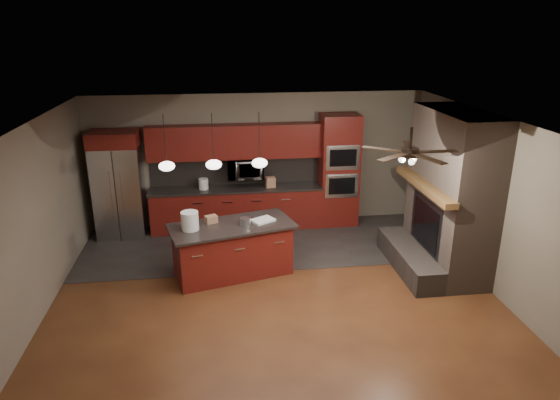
{
  "coord_description": "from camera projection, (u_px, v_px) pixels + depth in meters",
  "views": [
    {
      "loc": [
        -0.83,
        -7.21,
        4.12
      ],
      "look_at": [
        0.18,
        0.6,
        1.33
      ],
      "focal_mm": 32.0,
      "sensor_mm": 36.0,
      "label": 1
    }
  ],
  "objects": [
    {
      "name": "paint_can",
      "position": [
        245.0,
        221.0,
        8.39
      ],
      "size": [
        0.2,
        0.2,
        0.12
      ],
      "primitive_type": "cylinder",
      "rotation": [
        0.0,
        0.0,
        -0.11
      ],
      "color": "#A7A8AC",
      "rests_on": "kitchen_island"
    },
    {
      "name": "ceiling",
      "position": [
        273.0,
        120.0,
        7.28
      ],
      "size": [
        7.0,
        6.0,
        0.02
      ],
      "primitive_type": "cube",
      "color": "white",
      "rests_on": "back_wall"
    },
    {
      "name": "pendant_right",
      "position": [
        260.0,
        163.0,
        8.2
      ],
      "size": [
        0.26,
        0.26,
        0.92
      ],
      "color": "black",
      "rests_on": "ceiling"
    },
    {
      "name": "refrigerator",
      "position": [
        119.0,
        185.0,
        9.96
      ],
      "size": [
        0.94,
        0.75,
        2.17
      ],
      "color": "silver",
      "rests_on": "ground"
    },
    {
      "name": "slate_tile_patch",
      "position": [
        264.0,
        243.0,
        9.9
      ],
      "size": [
        7.0,
        2.4,
        0.01
      ],
      "primitive_type": "cube",
      "color": "#302D2B",
      "rests_on": "ground"
    },
    {
      "name": "back_cabinetry",
      "position": [
        236.0,
        187.0,
        10.43
      ],
      "size": [
        3.59,
        0.64,
        2.2
      ],
      "color": "maroon",
      "rests_on": "ground"
    },
    {
      "name": "ground",
      "position": [
        274.0,
        289.0,
        8.22
      ],
      "size": [
        7.0,
        7.0,
        0.0
      ],
      "primitive_type": "plane",
      "color": "brown",
      "rests_on": "ground"
    },
    {
      "name": "cardboard_box",
      "position": [
        211.0,
        219.0,
        8.48
      ],
      "size": [
        0.24,
        0.21,
        0.13
      ],
      "primitive_type": "cube",
      "rotation": [
        0.0,
        0.0,
        0.42
      ],
      "color": "#91664B",
      "rests_on": "kitchen_island"
    },
    {
      "name": "fireplace_column",
      "position": [
        447.0,
        199.0,
        8.53
      ],
      "size": [
        1.3,
        2.1,
        2.8
      ],
      "color": "brown",
      "rests_on": "ground"
    },
    {
      "name": "microwave",
      "position": [
        245.0,
        168.0,
        10.32
      ],
      "size": [
        0.73,
        0.41,
        0.5
      ],
      "primitive_type": "imported",
      "color": "silver",
      "rests_on": "back_cabinetry"
    },
    {
      "name": "pendant_left",
      "position": [
        167.0,
        166.0,
        8.02
      ],
      "size": [
        0.26,
        0.26,
        0.92
      ],
      "color": "black",
      "rests_on": "ceiling"
    },
    {
      "name": "white_bucket",
      "position": [
        190.0,
        221.0,
        8.17
      ],
      "size": [
        0.39,
        0.39,
        0.31
      ],
      "primitive_type": "cylinder",
      "rotation": [
        0.0,
        0.0,
        0.51
      ],
      "color": "silver",
      "rests_on": "kitchen_island"
    },
    {
      "name": "kitchen_island",
      "position": [
        233.0,
        249.0,
        8.56
      ],
      "size": [
        2.25,
        1.44,
        0.92
      ],
      "rotation": [
        0.0,
        0.0,
        0.26
      ],
      "color": "maroon",
      "rests_on": "ground"
    },
    {
      "name": "counter_bucket",
      "position": [
        203.0,
        184.0,
        10.27
      ],
      "size": [
        0.21,
        0.21,
        0.22
      ],
      "primitive_type": "cylinder",
      "rotation": [
        0.0,
        0.0,
        0.1
      ],
      "color": "white",
      "rests_on": "back_cabinetry"
    },
    {
      "name": "ceiling_fan",
      "position": [
        410.0,
        152.0,
        6.87
      ],
      "size": [
        1.27,
        1.33,
        0.41
      ],
      "color": "black",
      "rests_on": "ceiling"
    },
    {
      "name": "oven_tower",
      "position": [
        339.0,
        171.0,
        10.54
      ],
      "size": [
        0.8,
        0.63,
        2.38
      ],
      "color": "maroon",
      "rests_on": "ground"
    },
    {
      "name": "left_wall",
      "position": [
        38.0,
        220.0,
        7.33
      ],
      "size": [
        0.02,
        6.0,
        2.8
      ],
      "primitive_type": "cube",
      "color": "slate",
      "rests_on": "ground"
    },
    {
      "name": "counter_box",
      "position": [
        270.0,
        182.0,
        10.39
      ],
      "size": [
        0.22,
        0.18,
        0.21
      ],
      "primitive_type": "cube",
      "rotation": [
        0.0,
        0.0,
        0.17
      ],
      "color": "#AF785A",
      "rests_on": "back_cabinetry"
    },
    {
      "name": "pendant_center",
      "position": [
        214.0,
        164.0,
        8.11
      ],
      "size": [
        0.26,
        0.26,
        0.92
      ],
      "color": "black",
      "rests_on": "ceiling"
    },
    {
      "name": "paint_tray",
      "position": [
        263.0,
        220.0,
        8.56
      ],
      "size": [
        0.46,
        0.42,
        0.04
      ],
      "primitive_type": "cube",
      "rotation": [
        0.0,
        0.0,
        0.52
      ],
      "color": "white",
      "rests_on": "kitchen_island"
    },
    {
      "name": "right_wall",
      "position": [
        485.0,
        200.0,
        8.17
      ],
      "size": [
        0.02,
        6.0,
        2.8
      ],
      "primitive_type": "cube",
      "color": "slate",
      "rests_on": "ground"
    },
    {
      "name": "back_wall",
      "position": [
        257.0,
        160.0,
        10.56
      ],
      "size": [
        7.0,
        0.02,
        2.8
      ],
      "primitive_type": "cube",
      "color": "slate",
      "rests_on": "ground"
    }
  ]
}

